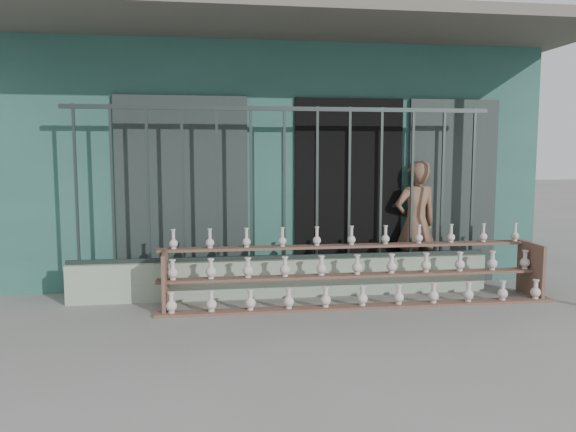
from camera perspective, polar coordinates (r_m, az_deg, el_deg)
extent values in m
plane|color=slate|center=(5.57, 1.50, -11.41)|extent=(60.00, 60.00, 0.00)
cube|color=#28554C|center=(9.57, -2.83, 5.71)|extent=(7.00, 5.00, 3.20)
cube|color=black|center=(7.29, 6.09, 2.37)|extent=(1.40, 0.12, 2.40)
cube|color=#1D2725|center=(7.04, -10.65, 2.15)|extent=(1.60, 0.08, 2.40)
cube|color=#1D2725|center=(7.72, 16.30, 2.37)|extent=(1.20, 0.08, 2.40)
cube|color=#59544C|center=(6.66, -0.26, 18.93)|extent=(7.40, 2.00, 0.12)
cube|color=#92A58D|center=(6.75, -0.37, -6.27)|extent=(5.00, 0.20, 0.45)
cube|color=#283330|center=(6.70, -20.73, 2.94)|extent=(0.03, 0.03, 1.80)
cube|color=#283330|center=(6.63, -17.42, 3.03)|extent=(0.03, 0.03, 1.80)
cube|color=#283330|center=(6.57, -14.05, 3.10)|extent=(0.03, 0.03, 1.80)
cube|color=#283330|center=(6.55, -10.63, 3.17)|extent=(0.03, 0.03, 1.80)
cube|color=#283330|center=(6.54, -7.20, 3.23)|extent=(0.03, 0.03, 1.80)
cube|color=#283330|center=(6.56, -3.77, 3.27)|extent=(0.03, 0.03, 1.80)
cube|color=#283330|center=(6.60, -0.37, 3.30)|extent=(0.03, 0.03, 1.80)
cube|color=#283330|center=(6.67, 2.97, 3.32)|extent=(0.03, 0.03, 1.80)
cube|color=#283330|center=(6.75, 6.24, 3.33)|extent=(0.03, 0.03, 1.80)
cube|color=#283330|center=(6.86, 9.41, 3.33)|extent=(0.03, 0.03, 1.80)
cube|color=#283330|center=(6.99, 12.48, 3.32)|extent=(0.03, 0.03, 1.80)
cube|color=#283330|center=(7.14, 15.43, 3.30)|extent=(0.03, 0.03, 1.80)
cube|color=#283330|center=(7.30, 18.25, 3.27)|extent=(0.03, 0.03, 1.80)
cube|color=#283330|center=(6.61, -0.38, 10.85)|extent=(5.00, 0.04, 0.05)
cube|color=#283330|center=(6.70, -0.37, -4.19)|extent=(5.00, 0.04, 0.05)
cube|color=brown|center=(6.34, 7.55, -9.12)|extent=(4.50, 0.18, 0.03)
cube|color=brown|center=(6.50, 6.99, -6.00)|extent=(4.50, 0.18, 0.03)
cube|color=brown|center=(6.69, 6.47, -3.04)|extent=(4.50, 0.18, 0.03)
cube|color=brown|center=(6.30, -12.36, -6.45)|extent=(0.04, 0.55, 0.64)
cube|color=brown|center=(7.36, 23.44, -5.00)|extent=(0.04, 0.55, 0.64)
imported|color=brown|center=(7.44, 12.84, -0.73)|extent=(0.64, 0.48, 1.61)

